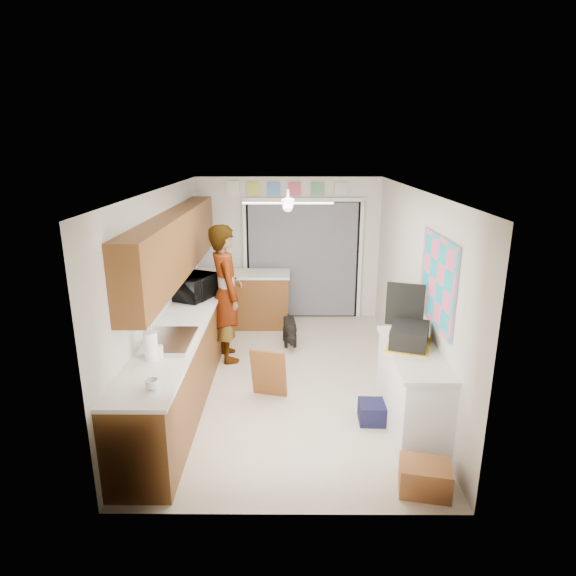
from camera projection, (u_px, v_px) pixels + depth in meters
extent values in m
plane|color=beige|center=(288.00, 378.00, 6.49)|extent=(5.00, 5.00, 0.00)
plane|color=white|center=(288.00, 190.00, 5.78)|extent=(5.00, 5.00, 0.00)
plane|color=beige|center=(289.00, 249.00, 8.53)|extent=(3.20, 0.00, 3.20)
plane|color=beige|center=(286.00, 382.00, 3.74)|extent=(3.20, 0.00, 3.20)
plane|color=beige|center=(163.00, 289.00, 6.14)|extent=(0.00, 5.00, 5.00)
plane|color=beige|center=(413.00, 290.00, 6.13)|extent=(0.00, 5.00, 5.00)
cube|color=brown|center=(190.00, 347.00, 6.37)|extent=(0.60, 4.80, 0.90)
cube|color=white|center=(189.00, 314.00, 6.23)|extent=(0.62, 4.80, 0.04)
cube|color=brown|center=(176.00, 244.00, 6.18)|extent=(0.32, 4.00, 0.80)
cube|color=silver|center=(170.00, 341.00, 5.27)|extent=(0.50, 0.76, 0.06)
cylinder|color=silver|center=(152.00, 333.00, 5.24)|extent=(0.03, 0.03, 0.22)
cube|color=brown|center=(260.00, 300.00, 8.28)|extent=(1.00, 0.60, 0.90)
cube|color=white|center=(259.00, 274.00, 8.15)|extent=(1.04, 0.64, 0.04)
cube|color=black|center=(303.00, 260.00, 8.56)|extent=(2.00, 0.06, 2.10)
cube|color=slate|center=(303.00, 261.00, 8.52)|extent=(1.90, 0.03, 2.05)
cube|color=white|center=(245.00, 261.00, 8.53)|extent=(0.06, 0.04, 2.10)
cube|color=white|center=(360.00, 261.00, 8.52)|extent=(0.06, 0.04, 2.10)
cube|color=white|center=(303.00, 200.00, 8.22)|extent=(2.10, 0.04, 0.06)
cube|color=#CBD045|center=(254.00, 189.00, 8.20)|extent=(0.22, 0.02, 0.22)
cube|color=#4F92D2|center=(274.00, 189.00, 8.20)|extent=(0.22, 0.02, 0.22)
cube|color=#DE536A|center=(294.00, 189.00, 8.20)|extent=(0.22, 0.02, 0.22)
cube|color=#5DA265|center=(318.00, 189.00, 8.20)|extent=(0.22, 0.02, 0.22)
cube|color=silver|center=(341.00, 189.00, 8.20)|extent=(0.22, 0.02, 0.22)
cube|color=silver|center=(233.00, 189.00, 8.21)|extent=(0.22, 0.02, 0.26)
cube|color=white|center=(412.00, 392.00, 5.21)|extent=(0.50, 1.40, 0.90)
cube|color=white|center=(414.00, 352.00, 5.07)|extent=(0.54, 1.44, 0.04)
cube|color=#FF5D8C|center=(437.00, 281.00, 5.05)|extent=(0.03, 1.15, 0.95)
cube|color=white|center=(288.00, 203.00, 6.02)|extent=(1.14, 1.14, 0.24)
imported|color=black|center=(195.00, 287.00, 6.75)|extent=(0.61, 0.71, 0.33)
imported|color=white|center=(152.00, 384.00, 4.25)|extent=(0.16, 0.16, 0.10)
cylinder|color=silver|center=(159.00, 352.00, 4.88)|extent=(0.10, 0.10, 0.13)
cylinder|color=white|center=(151.00, 346.00, 4.82)|extent=(0.16, 0.16, 0.29)
cube|color=black|center=(409.00, 335.00, 5.19)|extent=(0.52, 0.60, 0.22)
cube|color=yellow|center=(409.00, 345.00, 5.22)|extent=(0.60, 0.69, 0.02)
cube|color=black|center=(405.00, 305.00, 5.39)|extent=(0.41, 0.16, 0.50)
cube|color=#A15932|center=(425.00, 478.00, 4.34)|extent=(0.50, 0.41, 0.28)
cube|color=black|center=(375.00, 412.00, 5.44)|extent=(0.38, 0.32, 0.23)
cube|color=brown|center=(269.00, 373.00, 5.90)|extent=(0.46, 0.27, 0.65)
imported|color=white|center=(226.00, 293.00, 6.84)|extent=(0.69, 0.84, 1.98)
cube|color=black|center=(290.00, 331.00, 7.54)|extent=(0.29, 0.58, 0.44)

